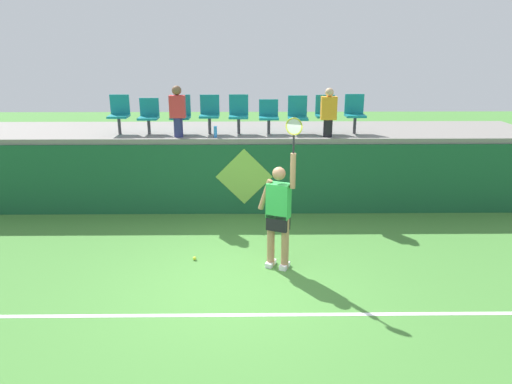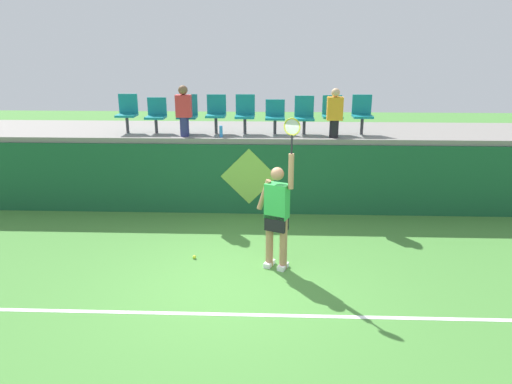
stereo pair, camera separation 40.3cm
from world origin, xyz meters
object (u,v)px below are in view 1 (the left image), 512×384
(water_bottle, at_px, (215,132))
(spectator_0, at_px, (329,112))
(stadium_chair_2, at_px, (181,113))
(stadium_chair_6, at_px, (298,114))
(stadium_chair_4, at_px, (239,112))
(stadium_chair_5, at_px, (269,115))
(stadium_chair_7, at_px, (325,112))
(stadium_chair_3, at_px, (210,112))
(stadium_chair_0, at_px, (119,112))
(tennis_ball, at_px, (195,258))
(spectator_1, at_px, (178,110))
(stadium_chair_8, at_px, (355,112))
(tennis_player, at_px, (279,212))
(stadium_chair_1, at_px, (149,114))

(water_bottle, distance_m, spectator_0, 2.53)
(water_bottle, height_order, spectator_0, spectator_0)
(stadium_chair_2, bearing_deg, stadium_chair_6, 0.01)
(stadium_chair_2, height_order, stadium_chair_4, stadium_chair_4)
(stadium_chair_5, distance_m, stadium_chair_7, 1.30)
(water_bottle, bearing_deg, stadium_chair_3, 107.52)
(stadium_chair_0, distance_m, stadium_chair_2, 1.40)
(tennis_ball, bearing_deg, spectator_1, 102.21)
(stadium_chair_8, bearing_deg, stadium_chair_4, 179.96)
(stadium_chair_5, bearing_deg, tennis_ball, -114.43)
(stadium_chair_3, distance_m, spectator_1, 0.80)
(stadium_chair_0, height_order, stadium_chair_8, stadium_chair_8)
(stadium_chair_3, distance_m, stadium_chair_7, 2.65)
(tennis_ball, bearing_deg, water_bottle, 84.95)
(stadium_chair_4, xyz_separation_m, spectator_1, (-1.33, -0.44, 0.11))
(spectator_1, bearing_deg, stadium_chair_8, 6.21)
(stadium_chair_6, distance_m, spectator_1, 2.72)
(stadium_chair_0, relative_size, stadium_chair_3, 1.01)
(stadium_chair_4, bearing_deg, stadium_chair_3, -179.79)
(stadium_chair_8, height_order, spectator_1, spectator_1)
(tennis_player, distance_m, stadium_chair_7, 3.84)
(stadium_chair_7, bearing_deg, water_bottle, -168.63)
(tennis_player, bearing_deg, stadium_chair_2, 121.00)
(stadium_chair_4, relative_size, spectator_0, 0.82)
(stadium_chair_6, bearing_deg, water_bottle, -164.76)
(water_bottle, xyz_separation_m, stadium_chair_1, (-1.55, 0.50, 0.31))
(stadium_chair_2, distance_m, stadium_chair_3, 0.66)
(water_bottle, xyz_separation_m, stadium_chair_3, (-0.16, 0.50, 0.36))
(tennis_player, xyz_separation_m, stadium_chair_6, (0.62, 3.44, 1.15))
(stadium_chair_5, relative_size, spectator_1, 0.68)
(tennis_ball, relative_size, stadium_chair_6, 0.08)
(stadium_chair_1, height_order, stadium_chair_5, stadium_chair_1)
(stadium_chair_1, xyz_separation_m, spectator_0, (4.04, -0.44, 0.12))
(stadium_chair_8, relative_size, spectator_0, 0.82)
(spectator_0, bearing_deg, stadium_chair_0, 174.62)
(stadium_chair_0, relative_size, stadium_chair_6, 1.03)
(spectator_1, bearing_deg, stadium_chair_7, 7.45)
(stadium_chair_2, relative_size, stadium_chair_3, 1.00)
(stadium_chair_5, bearing_deg, spectator_1, -168.02)
(tennis_ball, xyz_separation_m, stadium_chair_4, (0.74, 3.15, 2.16))
(stadium_chair_0, relative_size, spectator_1, 0.78)
(water_bottle, xyz_separation_m, stadium_chair_8, (3.17, 0.50, 0.37))
(stadium_chair_5, height_order, spectator_1, spectator_1)
(tennis_ball, relative_size, stadium_chair_2, 0.08)
(stadium_chair_2, height_order, stadium_chair_8, stadium_chair_8)
(spectator_1, bearing_deg, water_bottle, -4.75)
(stadium_chair_1, height_order, stadium_chair_7, stadium_chair_7)
(tennis_ball, height_order, stadium_chair_3, stadium_chair_3)
(water_bottle, bearing_deg, stadium_chair_7, 11.37)
(stadium_chair_4, distance_m, stadium_chair_8, 2.66)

